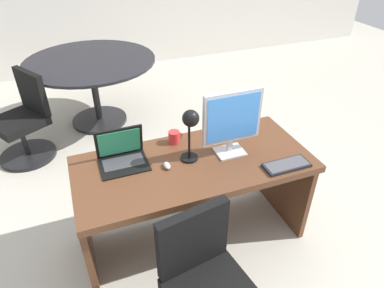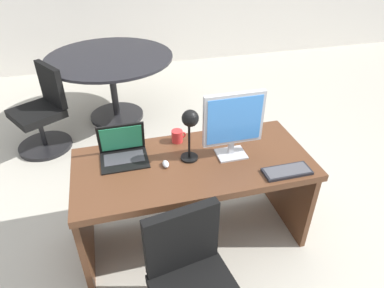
{
  "view_description": "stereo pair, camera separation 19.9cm",
  "coord_description": "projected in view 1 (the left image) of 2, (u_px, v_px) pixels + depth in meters",
  "views": [
    {
      "loc": [
        -0.67,
        -1.73,
        2.13
      ],
      "look_at": [
        0.0,
        0.04,
        0.86
      ],
      "focal_mm": 32.03,
      "sensor_mm": 36.0,
      "label": 1
    },
    {
      "loc": [
        -0.48,
        -1.79,
        2.13
      ],
      "look_at": [
        0.0,
        0.04,
        0.86
      ],
      "focal_mm": 32.03,
      "sensor_mm": 36.0,
      "label": 2
    }
  ],
  "objects": [
    {
      "name": "desk",
      "position": [
        192.0,
        180.0,
        2.46
      ],
      "size": [
        1.61,
        0.73,
        0.74
      ],
      "color": "#56331E",
      "rests_on": "ground"
    },
    {
      "name": "meeting_table",
      "position": [
        92.0,
        75.0,
        3.91
      ],
      "size": [
        1.45,
        1.45,
        0.79
      ],
      "color": "black",
      "rests_on": "ground"
    },
    {
      "name": "mouse",
      "position": [
        167.0,
        166.0,
        2.25
      ],
      "size": [
        0.04,
        0.08,
        0.03
      ],
      "color": "#B7BABF",
      "rests_on": "desk"
    },
    {
      "name": "monitor",
      "position": [
        232.0,
        119.0,
        2.26
      ],
      "size": [
        0.41,
        0.16,
        0.47
      ],
      "color": "#B7BABF",
      "rests_on": "desk"
    },
    {
      "name": "meeting_chair_near",
      "position": [
        25.0,
        125.0,
        3.46
      ],
      "size": [
        0.64,
        0.63,
        0.88
      ],
      "color": "black",
      "rests_on": "ground"
    },
    {
      "name": "desk_lamp",
      "position": [
        190.0,
        125.0,
        2.17
      ],
      "size": [
        0.12,
        0.14,
        0.39
      ],
      "color": "black",
      "rests_on": "desk"
    },
    {
      "name": "coffee_mug",
      "position": [
        174.0,
        137.0,
        2.49
      ],
      "size": [
        0.11,
        0.08,
        0.09
      ],
      "color": "red",
      "rests_on": "desk"
    },
    {
      "name": "ground",
      "position": [
        146.0,
        139.0,
        3.9
      ],
      "size": [
        12.0,
        12.0,
        0.0
      ],
      "primitive_type": "plane",
      "color": "#B7B2A3"
    },
    {
      "name": "laptop",
      "position": [
        121.0,
        152.0,
        2.29
      ],
      "size": [
        0.32,
        0.26,
        0.24
      ],
      "color": "black",
      "rests_on": "desk"
    },
    {
      "name": "keyboard",
      "position": [
        287.0,
        165.0,
        2.27
      ],
      "size": [
        0.31,
        0.13,
        0.02
      ],
      "color": "black",
      "rests_on": "desk"
    }
  ]
}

